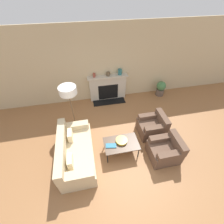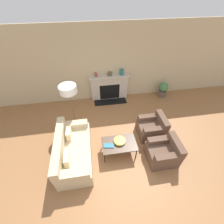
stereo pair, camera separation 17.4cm
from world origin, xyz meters
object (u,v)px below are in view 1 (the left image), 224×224
(armchair_far, at_px, (152,126))
(mantel_vase_center_left, at_px, (108,74))
(couch, at_px, (75,153))
(armchair_near, at_px, (165,150))
(floor_lamp, at_px, (68,94))
(mantel_vase_left, at_px, (94,75))
(bowl, at_px, (122,140))
(coffee_table, at_px, (121,144))
(mantel_vase_center_right, at_px, (120,72))
(potted_plant, at_px, (161,88))
(book, at_px, (111,146))
(fireplace, at_px, (108,88))

(armchair_far, xyz_separation_m, mantel_vase_center_left, (-1.06, 2.18, 0.85))
(couch, relative_size, armchair_near, 2.22)
(floor_lamp, relative_size, mantel_vase_left, 10.76)
(bowl, height_order, mantel_vase_center_left, mantel_vase_center_left)
(coffee_table, relative_size, mantel_vase_center_left, 6.65)
(mantel_vase_center_left, height_order, mantel_vase_center_right, mantel_vase_center_right)
(armchair_far, relative_size, potted_plant, 1.25)
(armchair_near, relative_size, mantel_vase_center_right, 3.73)
(armchair_near, distance_m, mantel_vase_left, 3.59)
(bowl, relative_size, mantel_vase_center_right, 1.53)
(couch, bearing_deg, coffee_table, -90.99)
(armchair_near, relative_size, book, 2.59)
(book, bearing_deg, fireplace, 91.26)
(mantel_vase_left, bearing_deg, armchair_near, -62.82)
(coffee_table, distance_m, mantel_vase_left, 2.84)
(armchair_far, bearing_deg, potted_plant, 148.57)
(book, bearing_deg, armchair_near, -3.48)
(coffee_table, relative_size, book, 3.11)
(armchair_near, xyz_separation_m, coffee_table, (-1.19, 0.39, 0.10))
(book, height_order, mantel_vase_left, mantel_vase_left)
(armchair_far, height_order, book, armchair_far)
(armchair_near, xyz_separation_m, armchair_far, (0.00, 0.93, 0.00))
(armchair_far, xyz_separation_m, potted_plant, (1.19, 1.96, 0.05))
(bowl, relative_size, mantel_vase_center_left, 2.27)
(armchair_far, distance_m, floor_lamp, 2.83)
(fireplace, bearing_deg, mantel_vase_center_left, 28.04)
(mantel_vase_left, bearing_deg, mantel_vase_center_right, 0.00)
(mantel_vase_center_right, relative_size, potted_plant, 0.34)
(mantel_vase_center_left, xyz_separation_m, mantel_vase_center_right, (0.46, 0.00, 0.04))
(armchair_near, xyz_separation_m, book, (-1.49, 0.35, 0.15))
(fireplace, relative_size, couch, 0.89)
(bowl, distance_m, book, 0.34)
(potted_plant, bearing_deg, floor_lamp, -162.95)
(mantel_vase_center_right, bearing_deg, mantel_vase_left, 180.00)
(mantel_vase_center_right, height_order, potted_plant, mantel_vase_center_right)
(armchair_far, distance_m, bowl, 1.28)
(mantel_vase_left, bearing_deg, couch, -108.60)
(coffee_table, bearing_deg, couch, 179.01)
(fireplace, height_order, mantel_vase_center_right, mantel_vase_center_right)
(fireplace, distance_m, mantel_vase_center_right, 0.82)
(couch, height_order, potted_plant, couch)
(bowl, bearing_deg, mantel_vase_left, 99.02)
(couch, distance_m, armchair_far, 2.55)
(bowl, xyz_separation_m, floor_lamp, (-1.32, 1.31, 0.90))
(armchair_far, bearing_deg, couch, -78.32)
(armchair_near, relative_size, floor_lamp, 0.51)
(bowl, relative_size, book, 1.06)
(book, height_order, mantel_vase_center_right, mantel_vase_center_right)
(mantel_vase_left, relative_size, potted_plant, 0.23)
(mantel_vase_left, bearing_deg, mantel_vase_center_left, 0.00)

